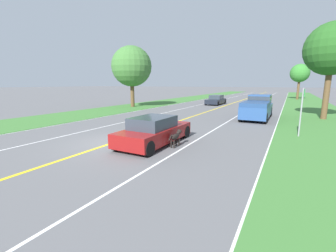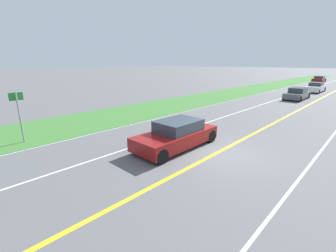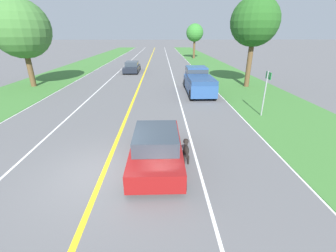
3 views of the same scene
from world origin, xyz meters
name	(u,v)px [view 2 (image 2 of 3)]	position (x,y,z in m)	size (l,w,h in m)	color
ground_plane	(217,153)	(0.00, 0.00, 0.00)	(400.00, 400.00, 0.00)	#5B5B5E
centre_divider_line	(217,153)	(0.00, 0.00, 0.00)	(0.18, 160.00, 0.01)	yellow
lane_edge_line_right	(128,125)	(7.00, 0.00, 0.00)	(0.14, 160.00, 0.01)	white
lane_dash_same_dir	(165,136)	(3.50, 0.00, 0.00)	(0.10, 160.00, 0.01)	white
lane_dash_oncoming	(300,178)	(-3.50, 0.00, 0.00)	(0.10, 160.00, 0.01)	white
grass_verge_right	(104,118)	(10.00, 0.00, 0.01)	(6.00, 160.00, 0.03)	#3D7533
ego_car	(177,135)	(1.91, 0.76, 0.64)	(1.91, 4.56, 1.36)	maroon
dog	(159,133)	(3.08, 0.83, 0.50)	(0.27, 1.17, 0.80)	black
car_trailing_near	(297,94)	(1.97, -20.37, 0.62)	(1.83, 4.56, 1.33)	#51565B
car_trailing_mid	(316,87)	(1.95, -29.58, 0.65)	(1.83, 4.70, 1.37)	white
car_trailing_far	(319,79)	(5.36, -50.10, 0.61)	(1.94, 4.72, 1.28)	maroon
street_sign	(19,111)	(8.25, 5.86, 1.69)	(0.11, 0.64, 2.70)	gray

